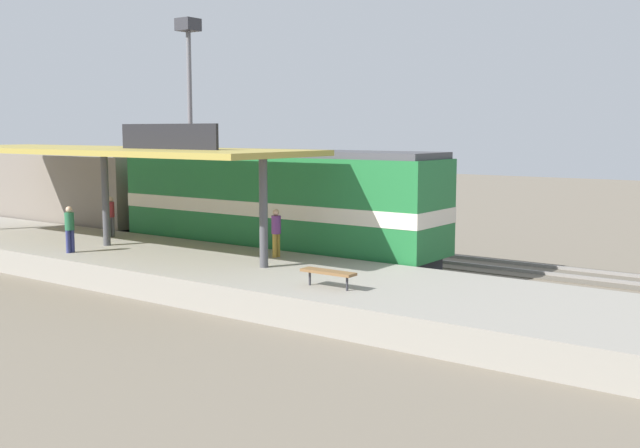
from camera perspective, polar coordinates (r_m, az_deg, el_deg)
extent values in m
plane|color=#706656|center=(34.74, -7.40, -1.75)|extent=(120.00, 120.00, 0.00)
cube|color=#5F5649|center=(33.33, -9.75, -2.14)|extent=(3.20, 110.00, 0.04)
cube|color=gray|center=(32.82, -10.65, -2.19)|extent=(0.10, 110.00, 0.16)
cube|color=gray|center=(33.82, -8.89, -1.88)|extent=(0.10, 110.00, 0.16)
cube|color=#5F5649|center=(36.65, -4.62, -1.21)|extent=(3.20, 110.00, 0.04)
cube|color=gray|center=(36.10, -5.36, -1.25)|extent=(0.10, 110.00, 0.16)
cube|color=gray|center=(37.19, -3.91, -0.99)|extent=(0.10, 110.00, 0.16)
cube|color=gray|center=(30.26, -16.00, -2.43)|extent=(6.00, 44.00, 0.90)
cylinder|color=#47474C|center=(24.22, -4.36, 0.86)|extent=(0.28, 0.28, 3.60)
cylinder|color=#47474C|center=(29.98, -16.14, 1.81)|extent=(0.28, 0.28, 3.60)
cube|color=#A38E3D|center=(29.87, -16.27, 5.44)|extent=(5.20, 18.00, 0.20)
cube|color=black|center=(27.12, -11.59, 6.60)|extent=(0.12, 4.80, 0.90)
cylinder|color=#333338|center=(20.85, 2.09, -4.58)|extent=(0.07, 0.07, 0.42)
cylinder|color=#333338|center=(21.58, -0.79, -4.17)|extent=(0.07, 0.07, 0.42)
cube|color=brown|center=(21.16, 0.63, -3.71)|extent=(0.44, 1.70, 0.08)
cube|color=#28282D|center=(30.08, -3.41, -2.10)|extent=(2.60, 13.60, 0.70)
cube|color=#1E6B33|center=(29.81, -3.44, 1.88)|extent=(2.90, 14.40, 3.50)
cube|color=#424247|center=(29.70, -3.47, 5.48)|extent=(2.78, 14.11, 0.24)
cube|color=beige|center=(29.84, -3.44, 1.38)|extent=(2.93, 14.43, 0.56)
cube|color=#28282D|center=(43.64, -22.06, 0.28)|extent=(2.60, 19.20, 0.70)
cube|color=slate|center=(43.47, -22.19, 2.90)|extent=(2.90, 20.00, 3.30)
cube|color=slate|center=(43.39, -22.30, 5.23)|extent=(2.78, 19.60, 0.24)
cube|color=#28282D|center=(40.34, -10.59, 0.16)|extent=(2.50, 11.20, 0.70)
cube|color=brown|center=(40.17, -10.64, 2.50)|extent=(2.80, 12.00, 2.60)
cube|color=maroon|center=(40.09, -10.69, 4.52)|extent=(2.69, 11.76, 0.24)
cylinder|color=slate|center=(44.03, -9.93, 7.27)|extent=(0.28, 0.28, 11.00)
cube|color=#333338|center=(44.44, -10.10, 14.83)|extent=(1.10, 1.10, 0.70)
cylinder|color=navy|center=(28.71, -18.77, -1.29)|extent=(0.16, 0.16, 0.84)
cylinder|color=navy|center=(28.81, -18.48, -1.25)|extent=(0.16, 0.16, 0.84)
cylinder|color=#23603D|center=(28.67, -18.69, 0.20)|extent=(0.34, 0.34, 0.64)
sphere|color=tan|center=(28.62, -18.72, 1.06)|extent=(0.23, 0.23, 0.23)
cylinder|color=#4C4C51|center=(32.47, -15.88, -0.23)|extent=(0.16, 0.16, 0.84)
cylinder|color=#4C4C51|center=(32.58, -15.64, -0.20)|extent=(0.16, 0.16, 0.84)
cylinder|color=maroon|center=(32.44, -15.80, 1.08)|extent=(0.34, 0.34, 0.64)
sphere|color=tan|center=(32.40, -15.83, 1.84)|extent=(0.23, 0.23, 0.23)
cylinder|color=olive|center=(26.26, -3.50, -1.67)|extent=(0.16, 0.16, 0.84)
cylinder|color=olive|center=(26.40, -3.25, -1.63)|extent=(0.16, 0.16, 0.84)
cylinder|color=#663375|center=(26.23, -3.39, -0.05)|extent=(0.34, 0.34, 0.64)
sphere|color=tan|center=(26.18, -3.39, 0.89)|extent=(0.23, 0.23, 0.23)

